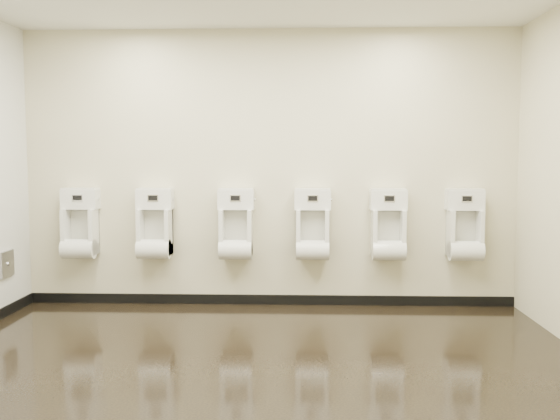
# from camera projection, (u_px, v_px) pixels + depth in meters

# --- Properties ---
(ground) EXTENTS (5.00, 3.50, 0.00)m
(ground) POSITION_uv_depth(u_px,v_px,m) (257.00, 358.00, 4.71)
(ground) COLOR black
(ground) RESTS_ON ground
(back_wall) EXTENTS (5.00, 0.02, 2.80)m
(back_wall) POSITION_uv_depth(u_px,v_px,m) (269.00, 169.00, 6.33)
(back_wall) COLOR beige
(back_wall) RESTS_ON ground
(front_wall) EXTENTS (5.00, 0.02, 2.80)m
(front_wall) POSITION_uv_depth(u_px,v_px,m) (227.00, 183.00, 2.85)
(front_wall) COLOR beige
(front_wall) RESTS_ON ground
(skirting_back) EXTENTS (5.00, 0.02, 0.10)m
(skirting_back) POSITION_uv_depth(u_px,v_px,m) (269.00, 300.00, 6.43)
(skirting_back) COLOR black
(skirting_back) RESTS_ON ground
(access_panel) EXTENTS (0.04, 0.25, 0.25)m
(access_panel) POSITION_uv_depth(u_px,v_px,m) (7.00, 264.00, 5.95)
(access_panel) COLOR #9E9EA3
(access_panel) RESTS_ON left_wall
(urinal_0) EXTENTS (0.37, 0.28, 0.70)m
(urinal_0) POSITION_uv_depth(u_px,v_px,m) (80.00, 229.00, 6.33)
(urinal_0) COLOR silver
(urinal_0) RESTS_ON back_wall
(urinal_1) EXTENTS (0.37, 0.28, 0.70)m
(urinal_1) POSITION_uv_depth(u_px,v_px,m) (155.00, 229.00, 6.30)
(urinal_1) COLOR silver
(urinal_1) RESTS_ON back_wall
(urinal_2) EXTENTS (0.37, 0.28, 0.70)m
(urinal_2) POSITION_uv_depth(u_px,v_px,m) (236.00, 229.00, 6.27)
(urinal_2) COLOR silver
(urinal_2) RESTS_ON back_wall
(urinal_3) EXTENTS (0.37, 0.28, 0.70)m
(urinal_3) POSITION_uv_depth(u_px,v_px,m) (312.00, 230.00, 6.24)
(urinal_3) COLOR silver
(urinal_3) RESTS_ON back_wall
(urinal_4) EXTENTS (0.37, 0.28, 0.70)m
(urinal_4) POSITION_uv_depth(u_px,v_px,m) (388.00, 230.00, 6.22)
(urinal_4) COLOR silver
(urinal_4) RESTS_ON back_wall
(urinal_5) EXTENTS (0.37, 0.28, 0.70)m
(urinal_5) POSITION_uv_depth(u_px,v_px,m) (465.00, 230.00, 6.19)
(urinal_5) COLOR silver
(urinal_5) RESTS_ON back_wall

